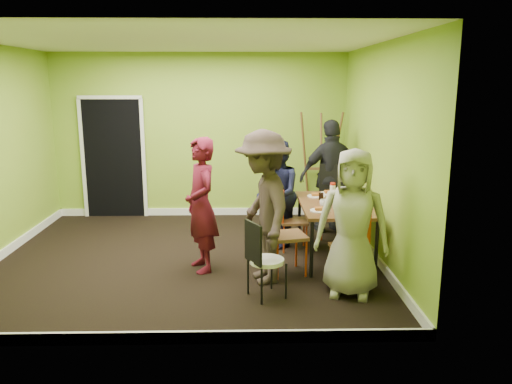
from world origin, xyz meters
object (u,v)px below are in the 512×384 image
at_px(thermos, 332,193).
at_px(blue_bottle, 355,202).
at_px(chair_left_near, 281,228).
at_px(person_left_far, 277,194).
at_px(person_left_near, 264,207).
at_px(dining_table, 335,207).
at_px(person_standing, 201,205).
at_px(orange_bottle, 329,198).
at_px(person_back_end, 331,176).
at_px(chair_bentwood, 262,256).
at_px(chair_left_far, 289,215).
at_px(chair_back_end, 334,185).
at_px(chair_front_end, 351,243).
at_px(easel, 320,166).
at_px(person_front_end, 352,223).

bearing_deg(thermos, blue_bottle, -61.91).
relative_size(chair_left_near, thermos, 4.53).
relative_size(person_left_far, person_left_near, 0.85).
bearing_deg(dining_table, person_left_near, -141.59).
relative_size(thermos, person_standing, 0.14).
relative_size(orange_bottle, person_back_end, 0.04).
bearing_deg(chair_bentwood, chair_left_far, 137.09).
xyz_separation_m(chair_left_far, person_standing, (-1.15, -0.74, 0.34)).
bearing_deg(chair_back_end, dining_table, 87.78).
bearing_deg(person_left_far, chair_left_far, 40.37).
bearing_deg(chair_front_end, easel, 82.26).
distance_m(easel, person_left_far, 1.73).
relative_size(easel, person_front_end, 1.13).
height_order(dining_table, chair_front_end, chair_front_end).
xyz_separation_m(chair_left_far, thermos, (0.55, -0.25, 0.37)).
xyz_separation_m(chair_front_end, thermos, (-0.04, 1.05, 0.34)).
height_order(dining_table, person_front_end, person_front_end).
bearing_deg(thermos, person_standing, -164.08).
bearing_deg(chair_left_near, orange_bottle, 121.45).
relative_size(thermos, person_front_end, 0.14).
xyz_separation_m(blue_bottle, person_left_near, (-1.17, -0.45, 0.05)).
bearing_deg(person_left_near, orange_bottle, 122.03).
height_order(chair_left_far, person_front_end, person_front_end).
bearing_deg(chair_front_end, person_back_end, 80.00).
xyz_separation_m(chair_back_end, easel, (-0.08, 0.95, 0.14)).
relative_size(chair_left_near, orange_bottle, 13.21).
bearing_deg(person_left_near, chair_left_near, 120.92).
distance_m(chair_front_end, chair_bentwood, 1.07).
xyz_separation_m(thermos, orange_bottle, (-0.04, 0.04, -0.07)).
bearing_deg(dining_table, chair_left_near, -143.19).
bearing_deg(orange_bottle, easel, 85.52).
distance_m(chair_left_near, thermos, 1.02).
relative_size(chair_left_near, person_front_end, 0.63).
xyz_separation_m(chair_back_end, person_left_far, (-0.90, -0.56, -0.01)).
xyz_separation_m(person_back_end, person_front_end, (-0.18, -2.41, -0.06)).
bearing_deg(easel, chair_bentwood, -108.44).
xyz_separation_m(person_standing, person_left_far, (0.99, 0.91, -0.07)).
bearing_deg(person_back_end, easel, -97.56).
height_order(dining_table, chair_bentwood, chair_bentwood).
bearing_deg(person_left_near, easel, 146.70).
bearing_deg(chair_front_end, blue_bottle, 68.26).
relative_size(chair_left_far, thermos, 3.90).
xyz_separation_m(person_left_near, person_back_end, (1.13, 2.00, -0.02)).
xyz_separation_m(dining_table, person_front_end, (-0.02, -1.18, 0.12)).
bearing_deg(chair_left_far, dining_table, 59.57).
xyz_separation_m(chair_front_end, person_left_far, (-0.75, 1.47, 0.24)).
height_order(chair_front_end, easel, easel).
relative_size(chair_back_end, orange_bottle, 13.96).
distance_m(dining_table, person_back_end, 1.26).
relative_size(chair_front_end, chair_bentwood, 1.08).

